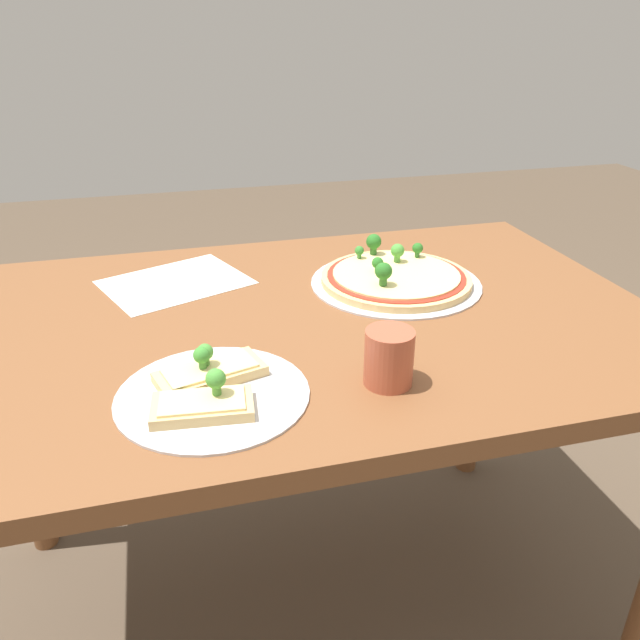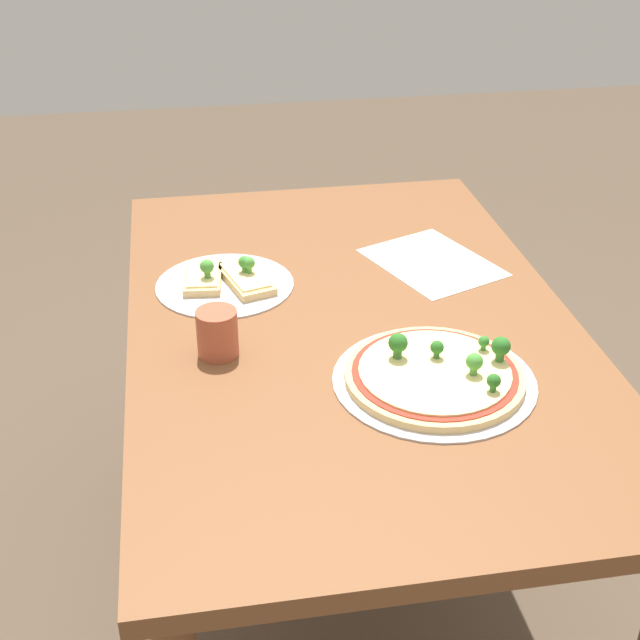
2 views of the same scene
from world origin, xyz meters
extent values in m
plane|color=brown|center=(0.00, 0.00, 0.00)|extent=(8.00, 8.00, 0.00)
cube|color=brown|center=(0.00, 0.00, 0.75)|extent=(1.35, 0.85, 0.04)
cylinder|color=brown|center=(-0.61, 0.36, 0.37)|extent=(0.06, 0.06, 0.73)
cylinder|color=brown|center=(0.61, 0.36, 0.37)|extent=(0.06, 0.06, 0.73)
cylinder|color=silver|center=(0.23, 0.10, 0.77)|extent=(0.35, 0.35, 0.00)
cylinder|color=#DBB775|center=(0.23, 0.10, 0.78)|extent=(0.31, 0.31, 0.01)
cylinder|color=#A82D1E|center=(0.23, 0.10, 0.79)|extent=(0.28, 0.28, 0.00)
cylinder|color=#F4DB8E|center=(0.23, 0.10, 0.79)|extent=(0.26, 0.26, 0.00)
sphere|color=#286B23|center=(0.23, 0.21, 0.82)|extent=(0.03, 0.03, 0.03)
cylinder|color=#37742D|center=(0.23, 0.21, 0.80)|extent=(0.02, 0.02, 0.02)
sphere|color=#337A2D|center=(0.19, 0.20, 0.81)|extent=(0.02, 0.02, 0.02)
cylinder|color=#3F8136|center=(0.19, 0.20, 0.80)|extent=(0.01, 0.01, 0.01)
sphere|color=#286B23|center=(0.19, 0.04, 0.82)|extent=(0.03, 0.03, 0.03)
cylinder|color=#37742D|center=(0.19, 0.04, 0.80)|extent=(0.02, 0.02, 0.02)
sphere|color=#286B23|center=(0.20, 0.11, 0.81)|extent=(0.02, 0.02, 0.02)
cylinder|color=#37742D|center=(0.20, 0.11, 0.80)|extent=(0.01, 0.01, 0.01)
sphere|color=#286B23|center=(0.31, 0.17, 0.81)|extent=(0.02, 0.02, 0.02)
cylinder|color=#37742D|center=(0.31, 0.17, 0.80)|extent=(0.01, 0.01, 0.01)
sphere|color=#479338|center=(0.26, 0.16, 0.82)|extent=(0.03, 0.03, 0.03)
cylinder|color=#51973E|center=(0.26, 0.16, 0.80)|extent=(0.01, 0.01, 0.01)
cylinder|color=silver|center=(-0.18, -0.23, 0.77)|extent=(0.28, 0.28, 0.00)
cube|color=#DBB775|center=(-0.19, -0.27, 0.78)|extent=(0.15, 0.09, 0.02)
cube|color=#F4DB8E|center=(-0.19, -0.27, 0.79)|extent=(0.12, 0.07, 0.00)
sphere|color=#479338|center=(-0.17, -0.26, 0.82)|extent=(0.03, 0.03, 0.03)
cylinder|color=#51973E|center=(-0.17, -0.26, 0.80)|extent=(0.01, 0.01, 0.01)
cube|color=#DBB775|center=(-0.17, -0.19, 0.78)|extent=(0.18, 0.12, 0.02)
cube|color=#F4DB8E|center=(-0.17, -0.19, 0.79)|extent=(0.15, 0.10, 0.00)
sphere|color=#479338|center=(-0.18, -0.18, 0.81)|extent=(0.03, 0.03, 0.03)
cylinder|color=#51973E|center=(-0.18, -0.18, 0.80)|extent=(0.01, 0.01, 0.01)
sphere|color=#3D8933|center=(-0.18, -0.19, 0.81)|extent=(0.03, 0.03, 0.03)
cylinder|color=#488E3A|center=(-0.18, -0.19, 0.80)|extent=(0.01, 0.01, 0.01)
cylinder|color=#AD5138|center=(0.08, -0.26, 0.81)|extent=(0.07, 0.07, 0.09)
cube|color=white|center=(-0.21, 0.22, 0.77)|extent=(0.33, 0.30, 0.00)
camera|label=1|loc=(-0.22, -1.01, 1.27)|focal=35.00mm
camera|label=2|loc=(1.45, -0.31, 1.63)|focal=50.00mm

